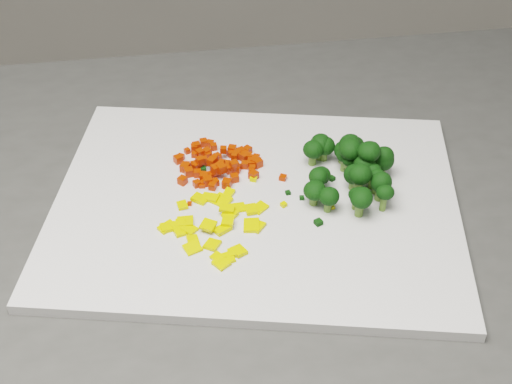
{
  "coord_description": "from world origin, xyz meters",
  "views": [
    {
      "loc": [
        0.3,
        -0.27,
        1.4
      ],
      "look_at": [
        0.32,
        0.3,
        0.92
      ],
      "focal_mm": 50.0,
      "sensor_mm": 36.0,
      "label": 1
    }
  ],
  "objects_px": {
    "cutting_board": "(256,203)",
    "broccoli_pile": "(351,165)",
    "carrot_pile": "(217,158)",
    "pepper_pile": "(220,222)"
  },
  "relations": [
    {
      "from": "cutting_board",
      "to": "broccoli_pile",
      "type": "relative_size",
      "value": 3.75
    },
    {
      "from": "carrot_pile",
      "to": "pepper_pile",
      "type": "bearing_deg",
      "value": -87.23
    },
    {
      "from": "cutting_board",
      "to": "carrot_pile",
      "type": "distance_m",
      "value": 0.07
    },
    {
      "from": "carrot_pile",
      "to": "cutting_board",
      "type": "bearing_deg",
      "value": -53.09
    },
    {
      "from": "carrot_pile",
      "to": "pepper_pile",
      "type": "height_order",
      "value": "carrot_pile"
    },
    {
      "from": "carrot_pile",
      "to": "broccoli_pile",
      "type": "bearing_deg",
      "value": -12.72
    },
    {
      "from": "cutting_board",
      "to": "pepper_pile",
      "type": "distance_m",
      "value": 0.06
    },
    {
      "from": "broccoli_pile",
      "to": "carrot_pile",
      "type": "bearing_deg",
      "value": 167.28
    },
    {
      "from": "cutting_board",
      "to": "carrot_pile",
      "type": "relative_size",
      "value": 4.5
    },
    {
      "from": "pepper_pile",
      "to": "broccoli_pile",
      "type": "distance_m",
      "value": 0.15
    }
  ]
}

